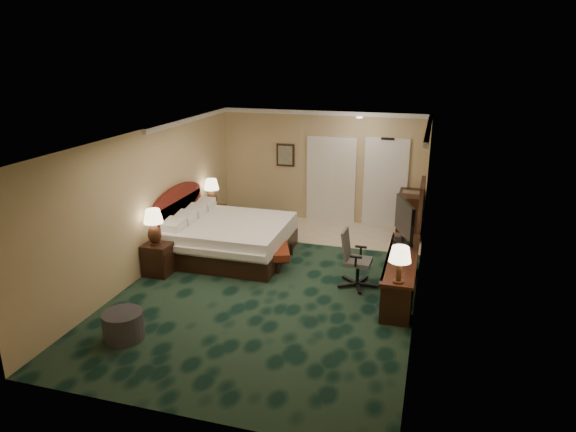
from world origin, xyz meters
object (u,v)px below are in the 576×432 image
(lamp_far, at_px, (212,193))
(bed_bench, at_px, (277,254))
(nightstand_near, at_px, (159,258))
(desk_chair, at_px, (358,259))
(minibar, at_px, (410,215))
(tv, at_px, (404,222))
(bed, at_px, (231,239))
(desk, at_px, (401,275))
(nightstand_far, at_px, (214,218))
(ottoman, at_px, (123,326))
(lamp_near, at_px, (154,227))

(lamp_far, distance_m, bed_bench, 2.64)
(nightstand_near, height_order, bed_bench, nightstand_near)
(desk_chair, distance_m, minibar, 3.03)
(nightstand_near, distance_m, minibar, 5.59)
(tv, bearing_deg, bed, 158.47)
(desk, bearing_deg, nightstand_near, -174.78)
(nightstand_near, xyz_separation_m, nightstand_far, (-0.01, 2.54, -0.02))
(ottoman, relative_size, tv, 0.57)
(bed, xyz_separation_m, ottoman, (-0.31, -3.43, -0.15))
(lamp_near, relative_size, desk, 0.28)
(ottoman, height_order, tv, tv)
(bed, bearing_deg, desk, -12.80)
(nightstand_far, xyz_separation_m, lamp_near, (-0.01, -2.60, 0.66))
(desk, relative_size, minibar, 2.38)
(nightstand_near, height_order, lamp_near, lamp_near)
(nightstand_far, xyz_separation_m, lamp_far, (-0.04, 0.04, 0.61))
(lamp_near, relative_size, ottoman, 1.15)
(desk_chair, height_order, minibar, desk_chair)
(bed, relative_size, lamp_near, 3.36)
(lamp_near, height_order, tv, tv)
(ottoman, bearing_deg, lamp_far, 98.42)
(nightstand_near, height_order, tv, tv)
(lamp_far, relative_size, desk, 0.27)
(desk, bearing_deg, desk_chair, 174.51)
(nightstand_near, relative_size, bed_bench, 0.52)
(lamp_near, height_order, lamp_far, lamp_near)
(nightstand_far, height_order, ottoman, nightstand_far)
(lamp_far, xyz_separation_m, tv, (4.47, -1.53, 0.20))
(bed, distance_m, lamp_near, 1.71)
(nightstand_far, height_order, tv, tv)
(bed, bearing_deg, desk_chair, -14.77)
(nightstand_near, distance_m, lamp_far, 2.65)
(lamp_near, distance_m, tv, 4.58)
(lamp_far, relative_size, bed_bench, 0.56)
(bed, height_order, bed_bench, bed)
(nightstand_far, relative_size, lamp_far, 0.88)
(nightstand_far, relative_size, bed_bench, 0.49)
(ottoman, bearing_deg, nightstand_far, 98.06)
(tv, xyz_separation_m, desk_chair, (-0.72, -0.57, -0.57))
(nightstand_near, bearing_deg, desk, 5.22)
(bed, relative_size, ottoman, 3.86)
(lamp_near, xyz_separation_m, ottoman, (0.68, -2.17, -0.74))
(bed, distance_m, desk, 3.57)
(bed, height_order, lamp_far, lamp_far)
(lamp_far, height_order, minibar, lamp_far)
(ottoman, height_order, minibar, minibar)
(desk, bearing_deg, tv, 93.59)
(desk, xyz_separation_m, minibar, (-0.04, 3.02, 0.16))
(desk_chair, bearing_deg, lamp_far, 152.63)
(minibar, bearing_deg, ottoman, -123.65)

